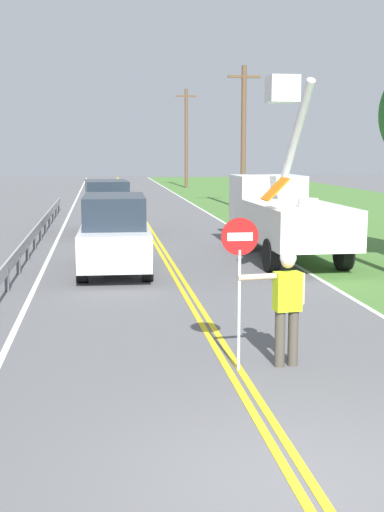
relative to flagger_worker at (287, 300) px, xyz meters
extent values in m
plane|color=#5B5B5E|center=(-0.83, -3.71, -1.05)|extent=(160.00, 160.00, 0.00)
cube|color=yellow|center=(-0.92, 16.29, -1.04)|extent=(0.11, 110.00, 0.01)
cube|color=yellow|center=(-0.74, 16.29, -1.04)|extent=(0.11, 110.00, 0.01)
cube|color=silver|center=(2.77, 16.29, -1.04)|extent=(0.12, 110.00, 0.01)
cube|color=silver|center=(-4.43, 16.29, -1.04)|extent=(0.12, 110.00, 0.01)
cylinder|color=#474238|center=(0.12, 0.02, -0.61)|extent=(0.16, 0.16, 0.88)
cylinder|color=#474238|center=(-0.10, -0.01, -0.61)|extent=(0.16, 0.16, 0.88)
cube|color=#C6EA19|center=(0.01, 0.00, 0.13)|extent=(0.43, 0.29, 0.60)
cylinder|color=beige|center=(-0.48, -0.07, 0.38)|extent=(0.61, 0.17, 0.09)
cylinder|color=beige|center=(0.25, 0.03, 0.16)|extent=(0.09, 0.09, 0.48)
sphere|color=beige|center=(0.01, 0.00, 0.60)|extent=(0.22, 0.22, 0.22)
sphere|color=white|center=(0.01, 0.00, 0.65)|extent=(0.25, 0.25, 0.25)
cylinder|color=silver|center=(-0.76, -0.10, -0.12)|extent=(0.04, 0.04, 1.85)
cylinder|color=#B71414|center=(-0.76, -0.10, 1.00)|extent=(0.56, 0.03, 0.56)
cube|color=white|center=(-0.76, -0.12, 1.00)|extent=(0.38, 0.01, 0.12)
cube|color=white|center=(2.82, 9.03, 0.16)|extent=(2.36, 4.63, 1.10)
cube|color=white|center=(2.78, 12.48, 0.41)|extent=(2.23, 2.13, 2.00)
cube|color=#1E2833|center=(2.76, 13.51, 0.71)|extent=(1.98, 0.09, 0.90)
cylinder|color=silver|center=(2.83, 8.11, 0.83)|extent=(0.56, 0.56, 0.24)
cylinder|color=silver|center=(2.82, 9.50, 2.53)|extent=(0.28, 2.97, 3.30)
cube|color=white|center=(2.80, 10.90, 4.10)|extent=(0.91, 0.91, 0.80)
cube|color=orange|center=(1.67, 7.21, 1.26)|extent=(0.60, 0.81, 0.59)
cylinder|color=black|center=(1.75, 12.26, -0.59)|extent=(0.33, 0.92, 0.92)
cylinder|color=black|center=(3.81, 12.29, -0.59)|extent=(0.33, 0.92, 0.92)
cylinder|color=black|center=(1.81, 7.98, -0.59)|extent=(0.33, 0.92, 0.92)
cylinder|color=black|center=(3.87, 8.00, -0.59)|extent=(0.33, 0.92, 0.92)
cube|color=silver|center=(-2.43, 8.55, -0.25)|extent=(1.95, 4.64, 0.92)
cube|color=#1E2833|center=(-2.43, 8.55, 0.63)|extent=(1.69, 2.89, 0.84)
cube|color=#EAEACC|center=(-1.94, 6.25, -0.20)|extent=(0.24, 0.07, 0.16)
cube|color=#EAEACC|center=(-3.04, 6.28, -0.20)|extent=(0.24, 0.07, 0.16)
cylinder|color=black|center=(-1.65, 7.10, -0.71)|extent=(0.30, 0.69, 0.68)
cylinder|color=black|center=(-3.29, 7.14, -0.71)|extent=(0.30, 0.69, 0.68)
cylinder|color=black|center=(-1.58, 9.95, -0.71)|extent=(0.30, 0.69, 0.68)
cylinder|color=black|center=(-3.22, 9.99, -0.71)|extent=(0.30, 0.69, 0.68)
cube|color=#4C5156|center=(-2.56, 17.40, -0.25)|extent=(2.05, 4.68, 0.92)
cube|color=#1E2833|center=(-2.56, 17.40, 0.63)|extent=(1.75, 2.92, 0.84)
cube|color=#EAEACC|center=(-1.90, 15.15, -0.20)|extent=(0.24, 0.07, 0.16)
cube|color=#EAEACC|center=(-3.01, 15.10, -0.20)|extent=(0.24, 0.07, 0.16)
cylinder|color=black|center=(-1.68, 16.02, -0.71)|extent=(0.31, 0.69, 0.68)
cylinder|color=black|center=(-3.31, 15.94, -0.71)|extent=(0.31, 0.69, 0.68)
cylinder|color=black|center=(-1.81, 18.87, -0.71)|extent=(0.31, 0.69, 0.68)
cylinder|color=black|center=(-3.45, 18.79, -0.71)|extent=(0.31, 0.69, 0.68)
cylinder|color=brown|center=(5.08, 27.37, 2.87)|extent=(0.28, 0.28, 7.83)
cube|color=brown|center=(5.08, 27.37, 6.19)|extent=(1.80, 0.14, 0.14)
cylinder|color=brown|center=(4.63, 49.14, 3.17)|extent=(0.28, 0.28, 8.42)
cube|color=brown|center=(4.63, 49.14, 6.78)|extent=(1.80, 0.14, 0.14)
cube|color=#9EA0A3|center=(-5.03, 12.00, -0.50)|extent=(0.06, 32.00, 0.32)
cube|color=#4C4C51|center=(-5.03, 6.29, -0.77)|extent=(0.10, 0.10, 0.55)
cube|color=#4C4C51|center=(-5.03, 8.57, -0.77)|extent=(0.10, 0.10, 0.55)
cube|color=#4C4C51|center=(-5.03, 10.86, -0.77)|extent=(0.10, 0.10, 0.55)
cube|color=#4C4C51|center=(-5.03, 13.14, -0.77)|extent=(0.10, 0.10, 0.55)
cube|color=#4C4C51|center=(-5.03, 15.43, -0.77)|extent=(0.10, 0.10, 0.55)
cube|color=#4C4C51|center=(-5.03, 17.72, -0.77)|extent=(0.10, 0.10, 0.55)
cube|color=#4C4C51|center=(-5.03, 20.00, -0.77)|extent=(0.10, 0.10, 0.55)
cube|color=#4C4C51|center=(-5.03, 22.29, -0.77)|extent=(0.10, 0.10, 0.55)
cube|color=#4C4C51|center=(-5.03, 24.57, -0.77)|extent=(0.10, 0.10, 0.55)
cube|color=#4C4C51|center=(-5.03, 26.86, -0.77)|extent=(0.10, 0.10, 0.55)
camera|label=1|loc=(-2.78, -9.84, 2.28)|focal=47.56mm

